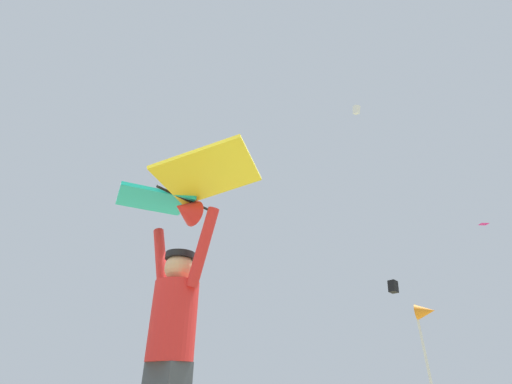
# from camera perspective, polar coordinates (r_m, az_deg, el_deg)

# --- Properties ---
(kite_flyer_person) EXTENTS (0.81, 0.36, 1.92)m
(kite_flyer_person) POSITION_cam_1_polar(r_m,az_deg,el_deg) (2.81, -13.69, -22.91)
(kite_flyer_person) COLOR #424751
(kite_flyer_person) RESTS_ON ground
(held_stunt_kite) EXTENTS (1.68, 0.93, 0.39)m
(held_stunt_kite) POSITION_cam_1_polar(r_m,az_deg,el_deg) (3.12, -12.12, -0.38)
(held_stunt_kite) COLOR black
(distant_kite_black_low_left) EXTENTS (0.76, 0.81, 0.99)m
(distant_kite_black_low_left) POSITION_cam_1_polar(r_m,az_deg,el_deg) (30.21, 21.45, -14.16)
(distant_kite_black_low_left) COLOR black
(distant_kite_magenta_high_right) EXTENTS (0.67, 0.66, 0.14)m
(distant_kite_magenta_high_right) POSITION_cam_1_polar(r_m,az_deg,el_deg) (28.75, 33.12, -4.35)
(distant_kite_magenta_high_right) COLOR #DB2393
(distant_kite_white_mid_right) EXTENTS (0.76, 0.74, 0.90)m
(distant_kite_white_mid_right) POSITION_cam_1_polar(r_m,az_deg,el_deg) (32.74, 16.05, 12.76)
(distant_kite_white_mid_right) COLOR white
(marker_flag) EXTENTS (0.30, 0.24, 1.83)m
(marker_flag) POSITION_cam_1_polar(r_m,az_deg,el_deg) (6.48, 25.93, -18.19)
(marker_flag) COLOR silver
(marker_flag) RESTS_ON ground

